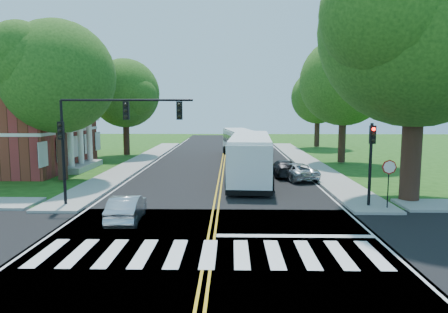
{
  "coord_description": "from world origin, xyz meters",
  "views": [
    {
      "loc": [
        0.82,
        -14.59,
        5.29
      ],
      "look_at": [
        0.37,
        9.57,
        2.4
      ],
      "focal_mm": 32.0,
      "sensor_mm": 36.0,
      "label": 1
    }
  ],
  "objects_px": {
    "suv": "(295,171)",
    "dark_sedan": "(284,168)",
    "bus_lead": "(250,157)",
    "signal_nw": "(105,126)",
    "signal_ne": "(371,153)",
    "bus_follow": "(240,143)",
    "hatchback": "(127,208)"
  },
  "relations": [
    {
      "from": "signal_ne",
      "to": "bus_follow",
      "type": "bearing_deg",
      "value": 106.17
    },
    {
      "from": "hatchback",
      "to": "signal_ne",
      "type": "bearing_deg",
      "value": -171.0
    },
    {
      "from": "bus_follow",
      "to": "suv",
      "type": "bearing_deg",
      "value": 98.06
    },
    {
      "from": "dark_sedan",
      "to": "signal_ne",
      "type": "bearing_deg",
      "value": 105.36
    },
    {
      "from": "signal_ne",
      "to": "bus_follow",
      "type": "relative_size",
      "value": 0.37
    },
    {
      "from": "signal_ne",
      "to": "suv",
      "type": "relative_size",
      "value": 0.98
    },
    {
      "from": "suv",
      "to": "signal_nw",
      "type": "bearing_deg",
      "value": 19.13
    },
    {
      "from": "signal_ne",
      "to": "hatchback",
      "type": "distance_m",
      "value": 12.81
    },
    {
      "from": "bus_lead",
      "to": "hatchback",
      "type": "distance_m",
      "value": 12.91
    },
    {
      "from": "dark_sedan",
      "to": "signal_nw",
      "type": "bearing_deg",
      "value": 41.04
    },
    {
      "from": "bus_lead",
      "to": "suv",
      "type": "distance_m",
      "value": 3.57
    },
    {
      "from": "signal_ne",
      "to": "bus_lead",
      "type": "height_order",
      "value": "signal_ne"
    },
    {
      "from": "signal_ne",
      "to": "bus_lead",
      "type": "xyz_separation_m",
      "value": [
        -5.96,
        8.4,
        -1.19
      ]
    },
    {
      "from": "signal_ne",
      "to": "signal_nw",
      "type": "bearing_deg",
      "value": -179.95
    },
    {
      "from": "bus_follow",
      "to": "dark_sedan",
      "type": "xyz_separation_m",
      "value": [
        3.15,
        -11.86,
        -0.94
      ]
    },
    {
      "from": "dark_sedan",
      "to": "suv",
      "type": "bearing_deg",
      "value": 111.49
    },
    {
      "from": "bus_lead",
      "to": "signal_nw",
      "type": "bearing_deg",
      "value": 49.46
    },
    {
      "from": "signal_ne",
      "to": "suv",
      "type": "bearing_deg",
      "value": 106.57
    },
    {
      "from": "signal_nw",
      "to": "bus_follow",
      "type": "relative_size",
      "value": 0.6
    },
    {
      "from": "bus_lead",
      "to": "hatchback",
      "type": "xyz_separation_m",
      "value": [
        -6.33,
        -11.19,
        -1.13
      ]
    },
    {
      "from": "suv",
      "to": "dark_sedan",
      "type": "relative_size",
      "value": 1.02
    },
    {
      "from": "suv",
      "to": "bus_lead",
      "type": "bearing_deg",
      "value": -13.03
    },
    {
      "from": "bus_lead",
      "to": "signal_ne",
      "type": "bearing_deg",
      "value": 128.72
    },
    {
      "from": "bus_follow",
      "to": "signal_ne",
      "type": "bearing_deg",
      "value": 98.32
    },
    {
      "from": "bus_lead",
      "to": "bus_follow",
      "type": "relative_size",
      "value": 1.1
    },
    {
      "from": "suv",
      "to": "dark_sedan",
      "type": "distance_m",
      "value": 1.64
    },
    {
      "from": "bus_follow",
      "to": "hatchback",
      "type": "relative_size",
      "value": 3.09
    },
    {
      "from": "bus_lead",
      "to": "suv",
      "type": "xyz_separation_m",
      "value": [
        3.37,
        0.3,
        -1.13
      ]
    },
    {
      "from": "bus_follow",
      "to": "hatchback",
      "type": "distance_m",
      "value": 25.55
    },
    {
      "from": "suv",
      "to": "dark_sedan",
      "type": "bearing_deg",
      "value": -84.27
    },
    {
      "from": "signal_nw",
      "to": "suv",
      "type": "relative_size",
      "value": 1.59
    },
    {
      "from": "bus_follow",
      "to": "suv",
      "type": "distance_m",
      "value": 13.92
    }
  ]
}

